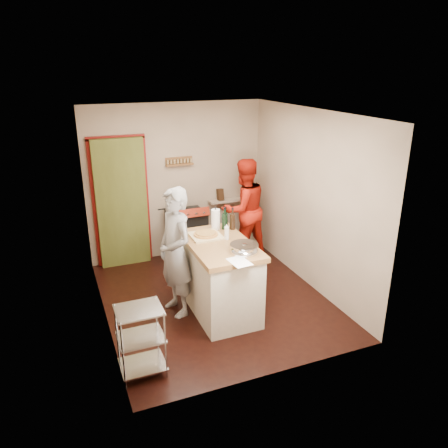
% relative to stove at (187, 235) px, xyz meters
% --- Properties ---
extents(floor, '(3.50, 3.50, 0.00)m').
position_rel_stove_xyz_m(floor, '(-0.05, -1.42, -0.45)').
color(floor, black).
rests_on(floor, ground).
extents(back_wall, '(3.00, 0.44, 2.60)m').
position_rel_stove_xyz_m(back_wall, '(-0.69, 0.36, 0.68)').
color(back_wall, tan).
rests_on(back_wall, ground).
extents(left_wall, '(0.04, 3.50, 2.60)m').
position_rel_stove_xyz_m(left_wall, '(-1.55, -1.42, 0.85)').
color(left_wall, tan).
rests_on(left_wall, ground).
extents(right_wall, '(0.04, 3.50, 2.60)m').
position_rel_stove_xyz_m(right_wall, '(1.45, -1.42, 0.85)').
color(right_wall, tan).
rests_on(right_wall, ground).
extents(ceiling, '(3.00, 3.50, 0.02)m').
position_rel_stove_xyz_m(ceiling, '(-0.05, -1.42, 2.16)').
color(ceiling, white).
rests_on(ceiling, back_wall).
extents(stove, '(0.60, 0.63, 1.00)m').
position_rel_stove_xyz_m(stove, '(0.00, 0.00, 0.00)').
color(stove, black).
rests_on(stove, ground).
extents(wire_shelving, '(0.48, 0.40, 0.80)m').
position_rel_stove_xyz_m(wire_shelving, '(-1.33, -2.62, -0.01)').
color(wire_shelving, silver).
rests_on(wire_shelving, ground).
extents(island, '(0.78, 1.45, 1.31)m').
position_rel_stove_xyz_m(island, '(-0.08, -1.75, 0.07)').
color(island, beige).
rests_on(island, ground).
extents(person_stripe, '(0.55, 0.71, 1.73)m').
position_rel_stove_xyz_m(person_stripe, '(-0.62, -1.55, 0.42)').
color(person_stripe, '#9E9DA2').
rests_on(person_stripe, ground).
extents(person_red, '(0.94, 0.79, 1.72)m').
position_rel_stove_xyz_m(person_red, '(0.95, -0.22, 0.41)').
color(person_red, '#B71B0C').
rests_on(person_red, ground).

